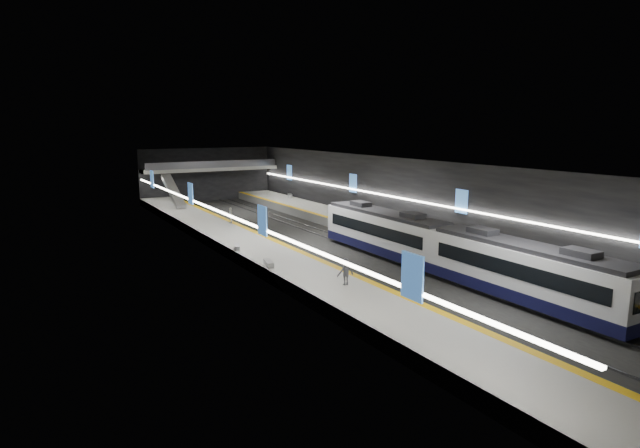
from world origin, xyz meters
TOP-DOWN VIEW (x-y plane):
  - ground at (0.00, 0.00)m, footprint 70.00×70.00m
  - ceiling at (0.00, 0.00)m, footprint 20.00×70.00m
  - wall_left at (-10.00, 0.00)m, footprint 0.04×70.00m
  - wall_right at (10.00, 0.00)m, footprint 0.04×70.00m
  - wall_back at (0.00, 35.00)m, footprint 20.00×0.04m
  - platform_left at (-7.50, 0.00)m, footprint 5.00×70.00m
  - tile_surface_left at (-7.50, 0.00)m, footprint 5.00×70.00m
  - tactile_strip_left at (-5.30, 0.00)m, footprint 0.60×70.00m
  - platform_right at (7.50, 0.00)m, footprint 5.00×70.00m
  - tile_surface_right at (7.50, 0.00)m, footprint 5.00×70.00m
  - tactile_strip_right at (5.30, 0.00)m, footprint 0.60×70.00m
  - rails at (-0.00, 0.00)m, footprint 6.52×70.00m
  - train at (2.50, -13.82)m, footprint 2.69×30.04m
  - ad_posters at (-0.00, 1.00)m, footprint 19.94×53.50m
  - cove_light_left at (-9.80, 0.00)m, footprint 0.25×68.60m
  - cove_light_right at (9.80, 0.00)m, footprint 0.25×68.60m
  - mezzanine_bridge at (0.00, 32.93)m, footprint 20.00×3.00m
  - escalator at (-7.50, 26.00)m, footprint 1.20×7.50m
  - bench_left_near at (-9.50, -8.05)m, footprint 0.82×1.76m
  - bench_left_far at (-9.50, -1.64)m, footprint 1.00×1.63m
  - bench_right_near at (9.50, -2.58)m, footprint 0.91×1.93m
  - bench_right_far at (9.48, 25.98)m, footprint 1.08×1.85m
  - passenger_right_a at (6.49, -15.58)m, footprint 0.59×0.77m
  - passenger_right_b at (6.17, -20.61)m, footprint 0.95×0.99m
  - passenger_left_a at (-5.60, 10.22)m, footprint 0.60×1.04m
  - passenger_left_b at (-7.12, -14.95)m, footprint 1.24×0.79m

SIDE VIEW (x-z plane):
  - ground at x=0.00m, z-range 0.00..0.00m
  - rails at x=0.00m, z-range 0.00..0.12m
  - platform_left at x=-7.50m, z-range 0.00..1.00m
  - platform_right at x=7.50m, z-range 0.00..1.00m
  - tile_surface_left at x=-7.50m, z-range 1.00..1.02m
  - tile_surface_right at x=7.50m, z-range 1.00..1.02m
  - tactile_strip_left at x=-5.30m, z-range 1.01..1.03m
  - tactile_strip_right at x=5.30m, z-range 1.01..1.03m
  - bench_left_far at x=-9.50m, z-range 1.00..1.39m
  - bench_left_near at x=-9.50m, z-range 1.00..1.41m
  - bench_right_far at x=9.48m, z-range 1.00..1.44m
  - bench_right_near at x=9.50m, z-range 1.00..1.45m
  - passenger_right_b at x=6.17m, z-range 1.00..2.62m
  - passenger_left_a at x=-5.60m, z-range 1.00..2.68m
  - passenger_left_b at x=-7.12m, z-range 1.00..2.82m
  - passenger_right_a at x=6.49m, z-range 1.00..2.87m
  - train at x=2.50m, z-range 0.40..4.00m
  - escalator at x=-7.50m, z-range 0.94..4.86m
  - cove_light_left at x=-9.80m, z-range 3.74..3.86m
  - cove_light_right at x=9.80m, z-range 3.74..3.86m
  - wall_left at x=-10.00m, z-range 0.00..8.00m
  - wall_right at x=10.00m, z-range 0.00..8.00m
  - wall_back at x=0.00m, z-range 0.00..8.00m
  - ad_posters at x=0.00m, z-range 3.40..5.60m
  - mezzanine_bridge at x=0.00m, z-range 4.29..5.79m
  - ceiling at x=0.00m, z-range 7.98..8.02m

